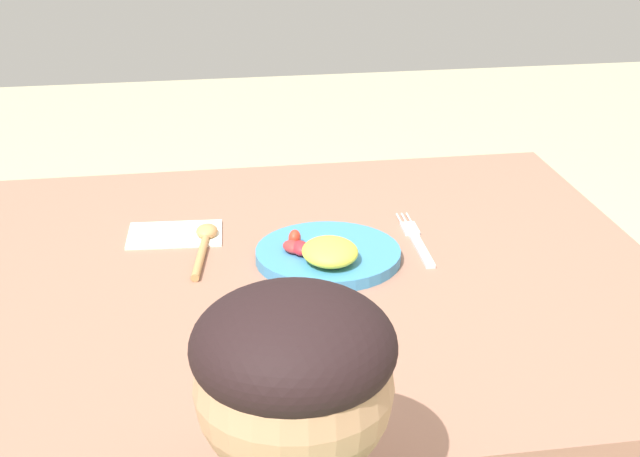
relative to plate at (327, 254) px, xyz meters
name	(u,v)px	position (x,y,z in m)	size (l,w,h in m)	color
dining_table	(313,334)	(-0.03, -0.02, -0.13)	(1.07, 0.96, 0.72)	#946651
plate	(327,254)	(0.00, 0.00, 0.00)	(0.23, 0.23, 0.05)	teal
fork	(416,240)	(0.16, 0.06, -0.01)	(0.03, 0.22, 0.01)	silver
spoon	(204,242)	(-0.18, 0.09, -0.01)	(0.05, 0.19, 0.02)	#B9844E
napkin	(175,234)	(-0.23, 0.14, -0.01)	(0.15, 0.10, 0.00)	white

